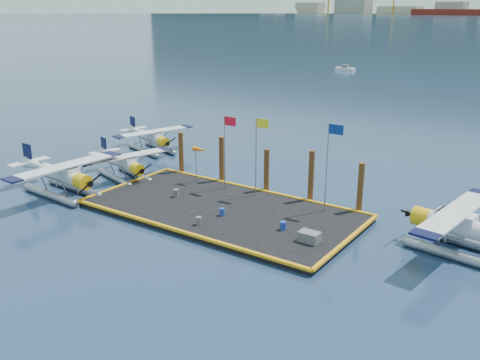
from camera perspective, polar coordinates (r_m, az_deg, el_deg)
The scene contains 21 objects.
ground at distance 39.80m, azimuth -1.92°, elevation -3.56°, with size 4000.00×4000.00×0.00m, color navy.
dock at distance 39.73m, azimuth -1.92°, elevation -3.29°, with size 20.00×10.00×0.40m, color black.
dock_bumpers at distance 39.62m, azimuth -1.93°, elevation -2.90°, with size 20.25×10.25×0.18m, color orange, non-canonical shape.
seaplane_a at distance 45.13m, azimuth -18.30°, elevation 0.25°, with size 9.10×10.03×3.56m.
seaplane_b at distance 48.07m, azimuth -12.10°, elevation 1.55°, with size 7.87×8.44×3.01m.
seaplane_c at distance 56.72m, azimuth -9.29°, elevation 4.28°, with size 8.10×8.67×3.10m.
seaplane_d at distance 35.67m, azimuth 22.54°, elevation -4.93°, with size 9.29×10.25×3.63m.
drum_0 at distance 42.18m, azimuth -6.83°, elevation -1.39°, with size 0.43×0.43×0.60m, color #59585D.
drum_1 at distance 38.21m, azimuth -1.93°, elevation -3.42°, with size 0.39×0.39×0.55m, color #1B3A99.
drum_2 at distance 35.94m, azimuth 4.61°, elevation -4.88°, with size 0.41×0.41×0.58m, color #1B3A99.
drum_3 at distance 36.73m, azimuth -4.42°, elevation -4.36°, with size 0.40×0.40×0.57m, color #59585D.
crate at distance 34.37m, azimuth 7.40°, elevation -6.02°, with size 1.31×0.88×0.66m, color #59585D.
flagpole_red at distance 42.67m, azimuth -1.44°, elevation 4.15°, with size 1.14×0.08×6.00m.
flagpole_yellow at distance 41.01m, azimuth 1.96°, elevation 3.73°, with size 1.14×0.08×6.20m.
flagpole_blue at distance 38.19m, azimuth 9.57°, elevation 2.67°, with size 1.14×0.08×6.50m.
windsock at distance 44.57m, azimuth -4.28°, elevation 3.17°, with size 1.40×0.44×3.12m.
piling_0 at distance 48.23m, azimuth -6.29°, elevation 2.76°, with size 0.44×0.44×4.00m, color #432713.
piling_1 at distance 45.49m, azimuth -1.98°, elevation 2.04°, with size 0.44×0.44×4.20m, color #432713.
piling_2 at distance 43.13m, azimuth 2.84°, elevation 0.84°, with size 0.44×0.44×3.80m, color #432713.
piling_3 at distance 41.20m, azimuth 7.58°, elevation 0.23°, with size 0.44×0.44×4.30m, color #432713.
piling_4 at distance 39.71m, azimuth 12.71°, elevation -0.98°, with size 0.44×0.44×4.00m, color #432713.
Camera 1 is at (22.03, -29.71, 14.72)m, focal length 40.00 mm.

